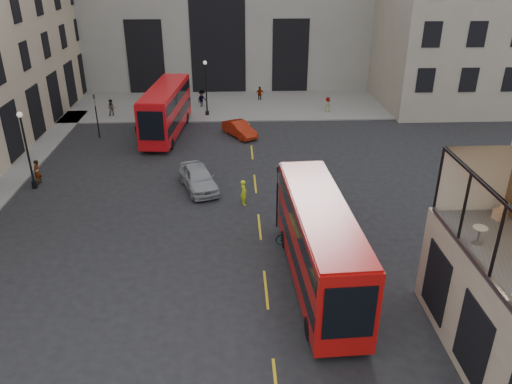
{
  "coord_description": "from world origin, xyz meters",
  "views": [
    {
      "loc": [
        -3.33,
        -13.3,
        14.48
      ],
      "look_at": [
        -2.28,
        10.47,
        3.0
      ],
      "focal_mm": 35.0,
      "sensor_mm": 36.0,
      "label": 1
    }
  ],
  "objects_px": {
    "pedestrian_b": "(202,99)",
    "cafe_table_far": "(479,233)",
    "car_b": "(239,129)",
    "cyclist": "(244,192)",
    "street_lamp_b": "(206,92)",
    "pedestrian_c": "(260,94)",
    "traffic_light_near": "(277,189)",
    "traffic_light_far": "(96,111)",
    "bus_far": "(166,108)",
    "pedestrian_d": "(328,105)",
    "bus_near": "(320,241)",
    "street_lamp_a": "(28,155)",
    "car_c": "(150,130)",
    "cafe_chair_d": "(500,214)",
    "pedestrian_a": "(112,109)",
    "car_a": "(198,178)",
    "pedestrian_e": "(37,172)",
    "bicycle": "(291,236)"
  },
  "relations": [
    {
      "from": "pedestrian_b",
      "to": "cafe_table_far",
      "type": "xyz_separation_m",
      "value": [
        12.33,
        -34.54,
        4.14
      ]
    },
    {
      "from": "car_b",
      "to": "cyclist",
      "type": "bearing_deg",
      "value": -120.54
    },
    {
      "from": "car_b",
      "to": "street_lamp_b",
      "type": "bearing_deg",
      "value": 85.98
    },
    {
      "from": "pedestrian_c",
      "to": "traffic_light_near",
      "type": "bearing_deg",
      "value": 78.98
    },
    {
      "from": "traffic_light_far",
      "to": "bus_far",
      "type": "bearing_deg",
      "value": 7.44
    },
    {
      "from": "pedestrian_d",
      "to": "bus_near",
      "type": "bearing_deg",
      "value": 162.46
    },
    {
      "from": "car_b",
      "to": "street_lamp_a",
      "type": "bearing_deg",
      "value": -175.58
    },
    {
      "from": "traffic_light_near",
      "to": "street_lamp_b",
      "type": "relative_size",
      "value": 0.71
    },
    {
      "from": "bus_far",
      "to": "traffic_light_far",
      "type": "bearing_deg",
      "value": -172.56
    },
    {
      "from": "car_b",
      "to": "car_c",
      "type": "distance_m",
      "value": 7.75
    },
    {
      "from": "bus_far",
      "to": "cyclist",
      "type": "relative_size",
      "value": 6.34
    },
    {
      "from": "bus_far",
      "to": "cafe_chair_d",
      "type": "bearing_deg",
      "value": -55.91
    },
    {
      "from": "bus_near",
      "to": "cyclist",
      "type": "xyz_separation_m",
      "value": [
        -3.36,
        8.48,
        -1.54
      ]
    },
    {
      "from": "cyclist",
      "to": "pedestrian_d",
      "type": "relative_size",
      "value": 1.1
    },
    {
      "from": "car_c",
      "to": "pedestrian_c",
      "type": "distance_m",
      "value": 15.0
    },
    {
      "from": "bus_near",
      "to": "cyclist",
      "type": "distance_m",
      "value": 9.25
    },
    {
      "from": "pedestrian_a",
      "to": "cafe_chair_d",
      "type": "bearing_deg",
      "value": -61.72
    },
    {
      "from": "car_b",
      "to": "car_c",
      "type": "height_order",
      "value": "car_b"
    },
    {
      "from": "traffic_light_near",
      "to": "car_a",
      "type": "height_order",
      "value": "traffic_light_near"
    },
    {
      "from": "traffic_light_near",
      "to": "car_c",
      "type": "bearing_deg",
      "value": 121.06
    },
    {
      "from": "pedestrian_d",
      "to": "cafe_chair_d",
      "type": "height_order",
      "value": "cafe_chair_d"
    },
    {
      "from": "bus_far",
      "to": "cafe_table_far",
      "type": "bearing_deg",
      "value": -60.51
    },
    {
      "from": "pedestrian_a",
      "to": "pedestrian_e",
      "type": "height_order",
      "value": "pedestrian_a"
    },
    {
      "from": "car_a",
      "to": "pedestrian_a",
      "type": "height_order",
      "value": "pedestrian_a"
    },
    {
      "from": "street_lamp_a",
      "to": "cyclist",
      "type": "distance_m",
      "value": 14.56
    },
    {
      "from": "traffic_light_near",
      "to": "pedestrian_b",
      "type": "relative_size",
      "value": 2.09
    },
    {
      "from": "street_lamp_b",
      "to": "cyclist",
      "type": "bearing_deg",
      "value": -80.66
    },
    {
      "from": "street_lamp_b",
      "to": "cafe_chair_d",
      "type": "xyz_separation_m",
      "value": [
        13.41,
        -29.83,
        2.45
      ]
    },
    {
      "from": "pedestrian_a",
      "to": "pedestrian_b",
      "type": "xyz_separation_m",
      "value": [
        8.51,
        2.94,
        0.03
      ]
    },
    {
      "from": "street_lamp_a",
      "to": "car_b",
      "type": "xyz_separation_m",
      "value": [
        14.06,
        9.96,
        -1.75
      ]
    },
    {
      "from": "car_a",
      "to": "street_lamp_a",
      "type": "bearing_deg",
      "value": 158.78
    },
    {
      "from": "traffic_light_near",
      "to": "bus_near",
      "type": "height_order",
      "value": "bus_near"
    },
    {
      "from": "car_a",
      "to": "cafe_table_far",
      "type": "height_order",
      "value": "cafe_table_far"
    },
    {
      "from": "bicycle",
      "to": "pedestrian_a",
      "type": "bearing_deg",
      "value": 25.5
    },
    {
      "from": "street_lamp_a",
      "to": "pedestrian_c",
      "type": "distance_m",
      "value": 26.84
    },
    {
      "from": "car_c",
      "to": "cyclist",
      "type": "xyz_separation_m",
      "value": [
        7.83,
        -13.19,
        0.2
      ]
    },
    {
      "from": "traffic_light_far",
      "to": "pedestrian_d",
      "type": "xyz_separation_m",
      "value": [
        20.93,
        6.72,
        -1.66
      ]
    },
    {
      "from": "bus_far",
      "to": "car_b",
      "type": "bearing_deg",
      "value": -7.23
    },
    {
      "from": "cafe_table_far",
      "to": "bicycle",
      "type": "bearing_deg",
      "value": 128.12
    },
    {
      "from": "traffic_light_far",
      "to": "car_c",
      "type": "height_order",
      "value": "traffic_light_far"
    },
    {
      "from": "car_b",
      "to": "car_a",
      "type": "bearing_deg",
      "value": -136.26
    },
    {
      "from": "bicycle",
      "to": "traffic_light_near",
      "type": "bearing_deg",
      "value": 11.82
    },
    {
      "from": "car_b",
      "to": "pedestrian_d",
      "type": "distance_m",
      "value": 11.15
    },
    {
      "from": "cyclist",
      "to": "cafe_table_far",
      "type": "xyz_separation_m",
      "value": [
        8.56,
        -12.53,
        4.21
      ]
    },
    {
      "from": "car_a",
      "to": "cyclist",
      "type": "bearing_deg",
      "value": -57.62
    },
    {
      "from": "cafe_chair_d",
      "to": "car_b",
      "type": "bearing_deg",
      "value": 113.52
    },
    {
      "from": "traffic_light_near",
      "to": "pedestrian_e",
      "type": "relative_size",
      "value": 2.18
    },
    {
      "from": "street_lamp_a",
      "to": "traffic_light_near",
      "type": "bearing_deg",
      "value": -20.56
    },
    {
      "from": "street_lamp_a",
      "to": "street_lamp_b",
      "type": "bearing_deg",
      "value": 55.49
    },
    {
      "from": "car_b",
      "to": "pedestrian_a",
      "type": "distance_m",
      "value": 13.61
    }
  ]
}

